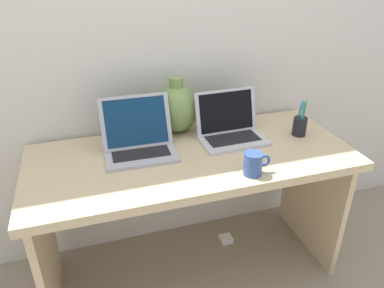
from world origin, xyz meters
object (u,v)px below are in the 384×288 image
Objects in this scene: coffee_mug at (254,164)px; power_brick at (226,239)px; laptop_left at (138,138)px; green_vase at (177,108)px; pen_cup at (300,125)px; laptop_right at (229,126)px.

power_brick is (0.06, 0.37, -0.75)m from coffee_mug.
coffee_mug is (0.41, -0.34, -0.01)m from laptop_left.
green_vase is 2.40× the size of coffee_mug.
pen_cup is (0.57, -0.23, -0.07)m from green_vase.
green_vase reaches higher than laptop_left.
laptop_left is 4.62× the size of power_brick.
green_vase reaches higher than laptop_right.
green_vase reaches higher than power_brick.
power_brick is (0.03, 0.03, -0.76)m from laptop_right.
pen_cup is (0.38, 0.26, 0.00)m from coffee_mug.
laptop_left is 0.28m from green_vase.
green_vase is (-0.22, 0.15, 0.06)m from laptop_right.
laptop_left is 1.15× the size of green_vase.
coffee_mug is 0.46m from pen_cup.
laptop_left is 0.90m from power_brick.
power_brick is at bearing 45.61° from laptop_right.
power_brick is at bearing -25.44° from green_vase.
laptop_left is 1.75× the size of pen_cup.
laptop_left is at bearing -145.67° from green_vase.
coffee_mug is at bearing -95.64° from laptop_right.
pen_cup is at bearing -19.16° from power_brick.
laptop_right is 4.58× the size of power_brick.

